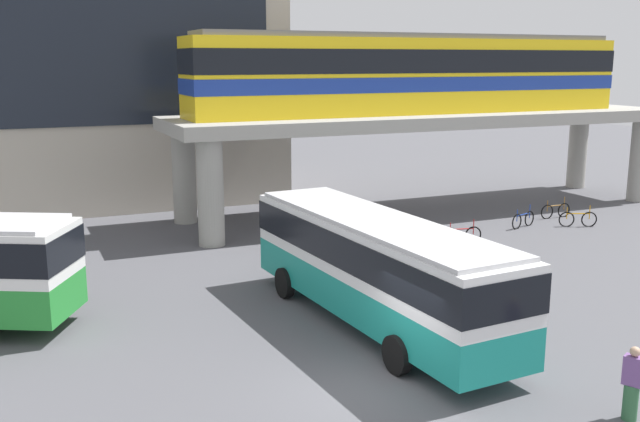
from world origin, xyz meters
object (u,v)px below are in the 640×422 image
object	(u,v)px
pedestrian_near_building	(632,386)
bicycle_brown	(555,211)
station_building	(8,46)
bus_main	(375,260)
bicycle_silver	(339,241)
bicycle_orange	(578,219)
bicycle_blue	(523,220)
bicycle_red	(462,235)
bicycle_black	(386,245)
train	(414,73)

from	to	relation	value
pedestrian_near_building	bicycle_brown	bearing A→B (deg)	52.73
station_building	bus_main	bearing A→B (deg)	-69.52
station_building	bicycle_silver	distance (m)	21.17
pedestrian_near_building	bicycle_orange	bearing A→B (deg)	50.13
bicycle_orange	bicycle_blue	xyz separation A→B (m)	(-2.45, 0.90, 0.00)
bicycle_silver	bicycle_brown	bearing A→B (deg)	5.15
bicycle_red	bicycle_brown	bearing A→B (deg)	18.07
bicycle_silver	bicycle_blue	bearing A→B (deg)	0.60
bus_main	bicycle_blue	size ratio (longest dim) A/B	6.52
bicycle_black	bicycle_silver	world-z (taller)	same
bicycle_blue	bicycle_brown	size ratio (longest dim) A/B	0.96
station_building	bicycle_brown	bearing A→B (deg)	-31.30
train	bicycle_brown	bearing A→B (deg)	-34.34
train	bicycle_black	world-z (taller)	train
pedestrian_near_building	train	bearing A→B (deg)	71.79
bicycle_brown	bicycle_red	bearing A→B (deg)	-161.93
bus_main	bicycle_blue	xyz separation A→B (m)	(12.26, 8.37, -1.63)
train	bicycle_red	xyz separation A→B (m)	(-1.27, -6.33, -6.66)
bicycle_black	pedestrian_near_building	world-z (taller)	pedestrian_near_building
bicycle_red	bicycle_orange	bearing A→B (deg)	3.55
bicycle_black	pedestrian_near_building	bearing A→B (deg)	-97.03
bicycle_brown	train	bearing A→B (deg)	145.66
train	bicycle_black	distance (m)	10.59
pedestrian_near_building	bicycle_silver	bearing A→B (deg)	88.76
train	bicycle_orange	xyz separation A→B (m)	(5.50, -5.91, -6.66)
station_building	bicycle_silver	world-z (taller)	station_building
bus_main	bicycle_blue	distance (m)	14.94
train	pedestrian_near_building	size ratio (longest dim) A/B	13.59
bicycle_red	bicycle_black	xyz separation A→B (m)	(-3.77, -0.19, 0.00)
station_building	bicycle_red	world-z (taller)	station_building
bus_main	station_building	bearing A→B (deg)	110.48
station_building	bicycle_blue	distance (m)	27.53
bicycle_red	bicycle_blue	bearing A→B (deg)	16.95
bicycle_silver	pedestrian_near_building	xyz separation A→B (m)	(-0.34, -15.49, 0.43)
bicycle_orange	bicycle_silver	world-z (taller)	same
bicycle_red	train	bearing A→B (deg)	78.63
bicycle_orange	pedestrian_near_building	size ratio (longest dim) A/B	0.99
station_building	bicycle_orange	size ratio (longest dim) A/B	16.51
bicycle_blue	pedestrian_near_building	size ratio (longest dim) A/B	1.02
train	bicycle_brown	xyz separation A→B (m)	(5.86, -4.00, -6.66)
bicycle_black	bicycle_brown	size ratio (longest dim) A/B	0.95
bicycle_black	bicycle_red	bearing A→B (deg)	2.86
bus_main	bicycle_orange	bearing A→B (deg)	26.95
pedestrian_near_building	bicycle_blue	bearing A→B (deg)	57.78
bicycle_orange	bicycle_silver	distance (m)	11.97
bicycle_red	bicycle_silver	distance (m)	5.31
train	pedestrian_near_building	xyz separation A→B (m)	(-6.78, -20.60, -6.23)
bicycle_black	bicycle_brown	bearing A→B (deg)	12.99
bus_main	bicycle_brown	size ratio (longest dim) A/B	6.25
bicycle_blue	bicycle_black	distance (m)	8.23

